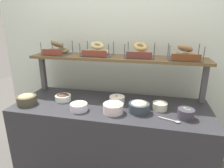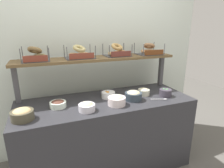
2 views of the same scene
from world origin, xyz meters
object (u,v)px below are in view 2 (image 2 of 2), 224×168
at_px(bowl_veggie_mix, 165,92).
at_px(serving_spoon_near_plate, 162,99).
at_px(bagel_basket_plain, 79,54).
at_px(bowl_chocolate_spread, 58,104).
at_px(bowl_egg_salad, 87,107).
at_px(bowl_scallion_spread, 117,100).
at_px(bagel_basket_poppy, 35,56).
at_px(bagel_basket_everything, 149,51).
at_px(bagel_basket_sesame, 117,52).
at_px(bowl_fruit_salad, 108,95).
at_px(bowl_hummus, 22,114).
at_px(bowl_potato_salad, 144,92).
at_px(bowl_tuna_salad, 133,95).

distance_m(bowl_veggie_mix, serving_spoon_near_plate, 0.14).
bearing_deg(bagel_basket_plain, bowl_chocolate_spread, -137.07).
distance_m(bowl_egg_salad, bagel_basket_plain, 0.63).
xyz_separation_m(bowl_scallion_spread, bagel_basket_poppy, (-0.72, 0.41, 0.43)).
height_order(bagel_basket_plain, bagel_basket_everything, same).
relative_size(bowl_veggie_mix, bagel_basket_sesame, 0.48).
relative_size(bowl_fruit_salad, bagel_basket_everything, 0.51).
bearing_deg(bowl_scallion_spread, bagel_basket_plain, 122.17).
bearing_deg(serving_spoon_near_plate, bagel_basket_everything, 78.59).
bearing_deg(bowl_hummus, bowl_potato_salad, 7.06).
height_order(bowl_tuna_salad, bagel_basket_poppy, bagel_basket_poppy).
bearing_deg(serving_spoon_near_plate, bagel_basket_poppy, 159.24).
relative_size(bowl_veggie_mix, bowl_scallion_spread, 0.76).
height_order(bowl_potato_salad, bagel_basket_poppy, bagel_basket_poppy).
height_order(bowl_veggie_mix, bowl_scallion_spread, bowl_scallion_spread).
xyz_separation_m(bowl_scallion_spread, bowl_potato_salad, (0.41, 0.15, -0.01)).
xyz_separation_m(bowl_veggie_mix, bowl_potato_salad, (-0.21, 0.12, -0.00)).
distance_m(bowl_hummus, bowl_egg_salad, 0.56).
bearing_deg(bowl_chocolate_spread, serving_spoon_near_plate, -11.10).
height_order(bowl_chocolate_spread, bagel_basket_everything, bagel_basket_everything).
bearing_deg(bowl_veggie_mix, bagel_basket_everything, 92.48).
distance_m(bagel_basket_poppy, bagel_basket_sesame, 0.90).
bearing_deg(bagel_basket_sesame, bagel_basket_poppy, -178.94).
distance_m(bagel_basket_poppy, bagel_basket_plain, 0.45).
relative_size(bowl_chocolate_spread, bowl_veggie_mix, 1.16).
height_order(bowl_hummus, bagel_basket_sesame, bagel_basket_sesame).
xyz_separation_m(bowl_fruit_salad, bagel_basket_poppy, (-0.71, 0.19, 0.44)).
xyz_separation_m(bowl_hummus, bowl_egg_salad, (0.56, -0.02, -0.01)).
bearing_deg(bowl_potato_salad, bagel_basket_plain, 157.76).
distance_m(bowl_tuna_salad, bagel_basket_everything, 0.66).
relative_size(bagel_basket_plain, bagel_basket_everything, 1.03).
height_order(bowl_egg_salad, bagel_basket_sesame, bagel_basket_sesame).
relative_size(bowl_potato_salad, bagel_basket_poppy, 0.49).
bearing_deg(bagel_basket_sesame, bagel_basket_plain, -179.81).
bearing_deg(bagel_basket_poppy, bowl_tuna_salad, -20.39).
relative_size(bowl_hummus, bagel_basket_sesame, 0.66).
height_order(bowl_chocolate_spread, bowl_scallion_spread, bowl_scallion_spread).
bearing_deg(bowl_scallion_spread, bowl_veggie_mix, 3.04).
bearing_deg(bagel_basket_poppy, bagel_basket_everything, -0.43).
relative_size(bowl_chocolate_spread, serving_spoon_near_plate, 0.92).
height_order(bowl_chocolate_spread, bagel_basket_sesame, bagel_basket_sesame).
relative_size(bagel_basket_poppy, bagel_basket_everything, 0.92).
relative_size(bowl_tuna_salad, bagel_basket_everything, 0.61).
bearing_deg(bagel_basket_plain, bagel_basket_poppy, -178.07).
xyz_separation_m(bowl_veggie_mix, bowl_fruit_salad, (-0.63, 0.19, -0.01)).
relative_size(bowl_veggie_mix, bagel_basket_plain, 0.44).
height_order(bagel_basket_poppy, bagel_basket_plain, bagel_basket_poppy).
bearing_deg(bowl_tuna_salad, bowl_fruit_salad, 145.90).
bearing_deg(bowl_egg_salad, bowl_chocolate_spread, 143.22).
bearing_deg(bowl_scallion_spread, serving_spoon_near_plate, -5.86).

